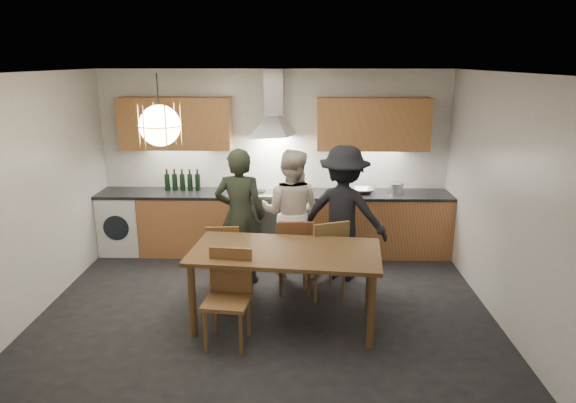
{
  "coord_description": "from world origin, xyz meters",
  "views": [
    {
      "loc": [
        0.38,
        -5.09,
        2.72
      ],
      "look_at": [
        0.24,
        0.4,
        1.2
      ],
      "focal_mm": 32.0,
      "sensor_mm": 36.0,
      "label": 1
    }
  ],
  "objects_px": {
    "person_left": "(240,216)",
    "person_mid": "(291,213)",
    "chair_front": "(229,290)",
    "person_right": "(343,214)",
    "mixing_bowl": "(364,191)",
    "chair_back_left": "(224,253)",
    "wine_bottles": "(182,180)",
    "dining_table": "(285,259)",
    "stock_pot": "(396,189)"
  },
  "relations": [
    {
      "from": "person_mid",
      "to": "person_right",
      "type": "relative_size",
      "value": 0.96
    },
    {
      "from": "mixing_bowl",
      "to": "person_left",
      "type": "bearing_deg",
      "value": -148.59
    },
    {
      "from": "dining_table",
      "to": "mixing_bowl",
      "type": "height_order",
      "value": "mixing_bowl"
    },
    {
      "from": "person_mid",
      "to": "person_right",
      "type": "bearing_deg",
      "value": -176.14
    },
    {
      "from": "dining_table",
      "to": "mixing_bowl",
      "type": "bearing_deg",
      "value": 69.19
    },
    {
      "from": "chair_back_left",
      "to": "stock_pot",
      "type": "bearing_deg",
      "value": -154.87
    },
    {
      "from": "person_right",
      "to": "stock_pot",
      "type": "xyz_separation_m",
      "value": [
        0.8,
        0.85,
        0.12
      ]
    },
    {
      "from": "person_left",
      "to": "person_mid",
      "type": "height_order",
      "value": "person_left"
    },
    {
      "from": "chair_front",
      "to": "stock_pot",
      "type": "bearing_deg",
      "value": 56.68
    },
    {
      "from": "person_left",
      "to": "wine_bottles",
      "type": "relative_size",
      "value": 3.32
    },
    {
      "from": "person_left",
      "to": "mixing_bowl",
      "type": "distance_m",
      "value": 1.92
    },
    {
      "from": "person_mid",
      "to": "person_right",
      "type": "xyz_separation_m",
      "value": [
        0.66,
        -0.12,
        0.03
      ]
    },
    {
      "from": "chair_back_left",
      "to": "mixing_bowl",
      "type": "relative_size",
      "value": 2.91
    },
    {
      "from": "person_right",
      "to": "stock_pot",
      "type": "bearing_deg",
      "value": -115.04
    },
    {
      "from": "dining_table",
      "to": "person_left",
      "type": "height_order",
      "value": "person_left"
    },
    {
      "from": "person_mid",
      "to": "mixing_bowl",
      "type": "distance_m",
      "value": 1.26
    },
    {
      "from": "wine_bottles",
      "to": "dining_table",
      "type": "bearing_deg",
      "value": -54.45
    },
    {
      "from": "person_mid",
      "to": "person_right",
      "type": "distance_m",
      "value": 0.68
    },
    {
      "from": "dining_table",
      "to": "wine_bottles",
      "type": "xyz_separation_m",
      "value": [
        -1.55,
        2.16,
        0.33
      ]
    },
    {
      "from": "dining_table",
      "to": "person_right",
      "type": "bearing_deg",
      "value": 66.06
    },
    {
      "from": "dining_table",
      "to": "chair_back_left",
      "type": "xyz_separation_m",
      "value": [
        -0.76,
        0.75,
        -0.24
      ]
    },
    {
      "from": "mixing_bowl",
      "to": "stock_pot",
      "type": "distance_m",
      "value": 0.45
    },
    {
      "from": "stock_pot",
      "to": "chair_back_left",
      "type": "bearing_deg",
      "value": -149.95
    },
    {
      "from": "stock_pot",
      "to": "wine_bottles",
      "type": "bearing_deg",
      "value": 177.91
    },
    {
      "from": "dining_table",
      "to": "chair_front",
      "type": "xyz_separation_m",
      "value": [
        -0.54,
        -0.37,
        -0.19
      ]
    },
    {
      "from": "dining_table",
      "to": "chair_front",
      "type": "height_order",
      "value": "chair_front"
    },
    {
      "from": "person_mid",
      "to": "stock_pot",
      "type": "relative_size",
      "value": 7.85
    },
    {
      "from": "dining_table",
      "to": "chair_back_left",
      "type": "bearing_deg",
      "value": 141.46
    },
    {
      "from": "chair_back_left",
      "to": "stock_pot",
      "type": "height_order",
      "value": "stock_pot"
    },
    {
      "from": "chair_front",
      "to": "person_left",
      "type": "bearing_deg",
      "value": 98.81
    },
    {
      "from": "chair_front",
      "to": "mixing_bowl",
      "type": "bearing_deg",
      "value": 63.68
    },
    {
      "from": "dining_table",
      "to": "person_mid",
      "type": "relative_size",
      "value": 1.24
    },
    {
      "from": "chair_front",
      "to": "person_right",
      "type": "relative_size",
      "value": 0.55
    },
    {
      "from": "chair_back_left",
      "to": "wine_bottles",
      "type": "height_order",
      "value": "wine_bottles"
    },
    {
      "from": "person_right",
      "to": "mixing_bowl",
      "type": "xyz_separation_m",
      "value": [
        0.35,
        0.86,
        0.08
      ]
    },
    {
      "from": "chair_back_left",
      "to": "mixing_bowl",
      "type": "xyz_separation_m",
      "value": [
        1.81,
        1.32,
        0.45
      ]
    },
    {
      "from": "dining_table",
      "to": "person_left",
      "type": "bearing_deg",
      "value": 125.03
    },
    {
      "from": "stock_pot",
      "to": "person_right",
      "type": "bearing_deg",
      "value": -133.34
    },
    {
      "from": "chair_back_left",
      "to": "chair_front",
      "type": "relative_size",
      "value": 0.9
    },
    {
      "from": "chair_back_left",
      "to": "stock_pot",
      "type": "distance_m",
      "value": 2.65
    },
    {
      "from": "dining_table",
      "to": "person_mid",
      "type": "bearing_deg",
      "value": 94.61
    },
    {
      "from": "wine_bottles",
      "to": "person_right",
      "type": "bearing_deg",
      "value": -23.12
    },
    {
      "from": "person_right",
      "to": "chair_back_left",
      "type": "bearing_deg",
      "value": 35.79
    },
    {
      "from": "chair_back_left",
      "to": "person_right",
      "type": "relative_size",
      "value": 0.5
    },
    {
      "from": "person_left",
      "to": "stock_pot",
      "type": "height_order",
      "value": "person_left"
    },
    {
      "from": "person_left",
      "to": "person_right",
      "type": "relative_size",
      "value": 0.99
    },
    {
      "from": "chair_front",
      "to": "mixing_bowl",
      "type": "relative_size",
      "value": 3.22
    },
    {
      "from": "dining_table",
      "to": "person_mid",
      "type": "height_order",
      "value": "person_mid"
    },
    {
      "from": "chair_front",
      "to": "person_mid",
      "type": "distance_m",
      "value": 1.81
    },
    {
      "from": "stock_pot",
      "to": "person_mid",
      "type": "bearing_deg",
      "value": -153.69
    }
  ]
}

